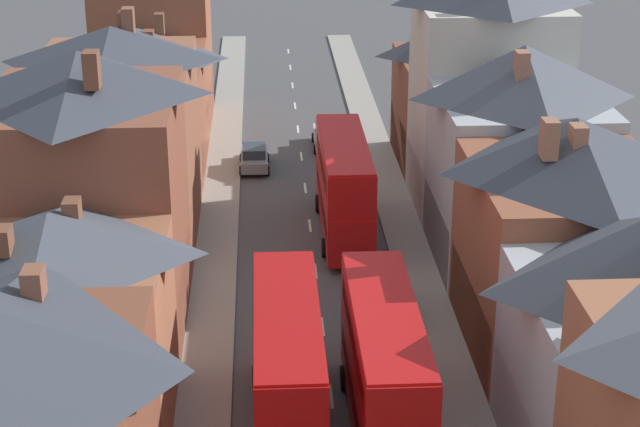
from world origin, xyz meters
name	(u,v)px	position (x,y,z in m)	size (l,w,h in m)	color
pavement_left	(216,256)	(-5.10, 38.00, 0.07)	(2.20, 104.00, 0.14)	gray
pavement_right	(410,251)	(5.10, 38.00, 0.07)	(2.20, 104.00, 0.14)	gray
centre_line_dashes	(316,271)	(0.00, 36.00, 0.01)	(0.14, 97.80, 0.01)	silver
terrace_row_left	(76,243)	(-10.18, 26.96, 5.74)	(8.00, 77.72, 13.92)	#B2704C
terrace_row_right	(605,285)	(10.18, 22.32, 5.54)	(8.00, 69.41, 14.53)	brown
double_decker_bus_lead	(384,369)	(1.79, 21.28, 2.82)	(2.74, 10.80, 5.30)	red
double_decker_bus_mid_street	(287,369)	(-1.81, 21.44, 2.82)	(2.74, 10.80, 5.30)	#B70F0F
double_decker_bus_far_approaching	(344,185)	(1.79, 40.79, 2.82)	(2.74, 10.80, 5.30)	red
car_near_blue	(254,157)	(-3.10, 51.64, 0.80)	(1.90, 4.00, 1.59)	gray
car_near_silver	(327,136)	(1.80, 55.77, 0.85)	(1.90, 4.12, 1.68)	#B7BABF
car_parked_right_a	(388,300)	(3.10, 30.89, 0.82)	(1.90, 4.17, 1.62)	#144728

